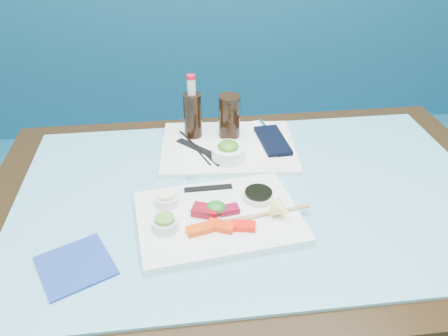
{
  "coord_description": "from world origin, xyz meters",
  "views": [
    {
      "loc": [
        -0.19,
        0.56,
        1.44
      ],
      "look_at": [
        -0.07,
        1.51,
        0.8
      ],
      "focal_mm": 35.0,
      "sensor_mm": 36.0,
      "label": 1
    }
  ],
  "objects": [
    {
      "name": "booth_bench",
      "position": [
        0.0,
        2.29,
        0.37
      ],
      "size": [
        3.0,
        0.56,
        1.17
      ],
      "color": "navy",
      "rests_on": "ground"
    },
    {
      "name": "dining_table",
      "position": [
        0.0,
        1.45,
        0.67
      ],
      "size": [
        1.4,
        0.9,
        0.75
      ],
      "color": "black",
      "rests_on": "ground"
    },
    {
      "name": "glass_top",
      "position": [
        0.0,
        1.45,
        0.75
      ],
      "size": [
        1.22,
        0.76,
        0.01
      ],
      "primitive_type": "cube",
      "color": "#63B1C6",
      "rests_on": "dining_table"
    },
    {
      "name": "sashimi_plate",
      "position": [
        -0.1,
        1.35,
        0.77
      ],
      "size": [
        0.41,
        0.31,
        0.02
      ],
      "primitive_type": "cube",
      "rotation": [
        0.0,
        0.0,
        0.12
      ],
      "color": "white",
      "rests_on": "glass_top"
    },
    {
      "name": "salmon_left",
      "position": [
        -0.15,
        1.29,
        0.78
      ],
      "size": [
        0.06,
        0.04,
        0.01
      ],
      "primitive_type": "cube",
      "rotation": [
        0.0,
        0.0,
        0.24
      ],
      "color": "#F04309",
      "rests_on": "sashimi_plate"
    },
    {
      "name": "salmon_mid",
      "position": [
        -0.1,
        1.3,
        0.78
      ],
      "size": [
        0.07,
        0.05,
        0.01
      ],
      "primitive_type": "cube",
      "rotation": [
        0.0,
        0.0,
        -0.4
      ],
      "color": "#FF350A",
      "rests_on": "sashimi_plate"
    },
    {
      "name": "salmon_right",
      "position": [
        -0.05,
        1.29,
        0.78
      ],
      "size": [
        0.06,
        0.04,
        0.01
      ],
      "primitive_type": "cube",
      "rotation": [
        0.0,
        0.0,
        -0.2
      ],
      "color": "#FF180A",
      "rests_on": "sashimi_plate"
    },
    {
      "name": "tuna_left",
      "position": [
        -0.13,
        1.35,
        0.79
      ],
      "size": [
        0.07,
        0.06,
        0.02
      ],
      "primitive_type": "cube",
      "rotation": [
        0.0,
        0.0,
        -0.35
      ],
      "color": "maroon",
      "rests_on": "sashimi_plate"
    },
    {
      "name": "tuna_right",
      "position": [
        -0.08,
        1.35,
        0.79
      ],
      "size": [
        0.05,
        0.04,
        0.02
      ],
      "primitive_type": "cube",
      "rotation": [
        0.0,
        0.0,
        0.16
      ],
      "color": "maroon",
      "rests_on": "sashimi_plate"
    },
    {
      "name": "seaweed_garnish",
      "position": [
        -0.11,
        1.36,
        0.79
      ],
      "size": [
        0.05,
        0.05,
        0.03
      ],
      "primitive_type": "ellipsoid",
      "rotation": [
        0.0,
        0.0,
        0.09
      ],
      "color": "#1D761B",
      "rests_on": "sashimi_plate"
    },
    {
      "name": "ramekin_wasabi",
      "position": [
        -0.23,
        1.31,
        0.79
      ],
      "size": [
        0.08,
        0.08,
        0.02
      ],
      "primitive_type": "cylinder",
      "rotation": [
        0.0,
        0.0,
        0.33
      ],
      "color": "silver",
      "rests_on": "sashimi_plate"
    },
    {
      "name": "wasabi_fill",
      "position": [
        -0.23,
        1.31,
        0.81
      ],
      "size": [
        0.06,
        0.06,
        0.01
      ],
      "primitive_type": "cylinder",
      "rotation": [
        0.0,
        0.0,
        0.29
      ],
      "color": "#619D32",
      "rests_on": "ramekin_wasabi"
    },
    {
      "name": "ramekin_ginger",
      "position": [
        -0.22,
        1.4,
        0.79
      ],
      "size": [
        0.06,
        0.06,
        0.02
      ],
      "primitive_type": "cylinder",
      "rotation": [
        0.0,
        0.0,
        -0.03
      ],
      "color": "silver",
      "rests_on": "sashimi_plate"
    },
    {
      "name": "ginger_fill",
      "position": [
        -0.22,
        1.4,
        0.81
      ],
      "size": [
        0.05,
        0.05,
        0.01
      ],
      "primitive_type": "cylinder",
      "rotation": [
        0.0,
        0.0,
        -0.19
      ],
      "color": "white",
      "rests_on": "ramekin_ginger"
    },
    {
      "name": "soy_dish",
      "position": [
        0.0,
        1.4,
        0.79
      ],
      "size": [
        0.09,
        0.09,
        0.02
      ],
      "primitive_type": "cylinder",
      "rotation": [
        0.0,
        0.0,
        -0.15
      ],
      "color": "white",
      "rests_on": "sashimi_plate"
    },
    {
      "name": "soy_fill",
      "position": [
        0.0,
        1.4,
        0.8
      ],
      "size": [
        0.09,
        0.09,
        0.01
      ],
      "primitive_type": "cylinder",
      "rotation": [
        0.0,
        0.0,
        -0.39
      ],
      "color": "black",
      "rests_on": "soy_dish"
    },
    {
      "name": "lemon_wedge",
      "position": [
        0.04,
        1.32,
        0.8
      ],
      "size": [
        0.06,
        0.06,
        0.05
      ],
      "primitive_type": "cone",
      "rotation": [
        1.57,
        0.0,
        0.76
      ],
      "color": "#FFEA78",
      "rests_on": "sashimi_plate"
    },
    {
      "name": "chopstick_sleeve",
      "position": [
        -0.12,
        1.45,
        0.78
      ],
      "size": [
        0.12,
        0.02,
        0.0
      ],
      "primitive_type": "cube",
      "rotation": [
        0.0,
        0.0,
        0.02
      ],
      "color": "black",
      "rests_on": "sashimi_plate"
    },
    {
      "name": "wooden_chopstick_a",
      "position": [
        0.01,
        1.33,
        0.78
      ],
      "size": [
        0.22,
        0.04,
        0.01
      ],
      "primitive_type": "cylinder",
      "rotation": [
        1.57,
        0.0,
        -1.43
      ],
      "color": "#A47D4D",
      "rests_on": "sashimi_plate"
    },
    {
      "name": "wooden_chopstick_b",
      "position": [
        0.02,
        1.33,
        0.78
      ],
      "size": [
        0.2,
        0.05,
        0.01
      ],
      "primitive_type": "cylinder",
      "rotation": [
        1.57,
        0.0,
        -1.36
      ],
      "color": "#9E814A",
      "rests_on": "sashimi_plate"
    },
    {
      "name": "serving_tray",
      "position": [
        -0.04,
        1.67,
        0.77
      ],
      "size": [
        0.42,
        0.33,
        0.01
      ],
      "primitive_type": "cube",
      "rotation": [
        0.0,
        0.0,
        -0.08
      ],
      "color": "white",
      "rests_on": "glass_top"
    },
    {
      "name": "paper_placemat",
      "position": [
        -0.04,
        1.67,
        0.77
      ],
      "size": [
        0.36,
        0.29,
        0.0
      ],
      "primitive_type": "cube",
      "rotation": [
        0.0,
        0.0,
        0.23
      ],
      "color": "white",
      "rests_on": "serving_tray"
    },
    {
      "name": "seaweed_bowl",
      "position": [
        -0.05,
        1.6,
        0.79
      ],
      "size": [
        0.1,
        0.1,
        0.04
      ],
      "primitive_type": "cylinder",
      "rotation": [
        0.0,
        0.0,
        -0.04
      ],
      "color": "white",
      "rests_on": "serving_tray"
    },
    {
      "name": "seaweed_salad",
      "position": [
        -0.05,
        1.6,
        0.81
      ],
      "size": [
        0.07,
        0.07,
        0.03
      ],
      "primitive_type": "ellipsoid",
      "rotation": [
        0.0,
        0.0,
        -0.25
      ],
      "color": "#3C851E",
      "rests_on": "seaweed_bowl"
    },
    {
      "name": "cola_glass",
      "position": [
        -0.03,
        1.73,
        0.84
      ],
      "size": [
        0.07,
        0.07,
        0.13
      ],
      "primitive_type": "cylinder",
      "rotation": [
        0.0,
        0.0,
        -0.0
      ],
      "color": "black",
      "rests_on": "serving_tray"
    },
    {
      "name": "navy_pouch",
      "position": [
        0.1,
        1.67,
        0.78
      ],
      "size": [
        0.09,
        0.18,
        0.01
      ],
      "primitive_type": "cube",
      "rotation": [
        0.0,
        0.0,
        0.07
      ],
      "color": "black",
      "rests_on": "serving_tray"
    },
    {
      "name": "fork",
      "position": [
        0.09,
        1.78,
        0.78
      ],
      "size": [
        0.02,
        0.08,
        0.01
      ],
      "primitive_type": "cylinder",
      "rotation": [
        1.57,
        0.0,
        0.16
      ],
      "color": "silver",
      "rests_on": "serving_tray"
    },
    {
      "name": "black_chopstick_a",
      "position": [
        -0.14,
        1.66,
        0.78
      ],
      "size": [
        0.08,
        0.2,
        0.01
      ],
      "primitive_type": "cylinder",
      "rotation": [
        1.57,
        0.0,
        0.35
      ],
      "color": "black",
      "rests_on": "serving_tray"
    },
    {
      "name": "black_chopstick_b",
      "position": [
        -0.13,
        1.66,
        0.78
      ],
      "size": [
        0.1,
        0.21,
        0.01
      ],
      "primitive_type": "cylinder",
      "rotation": [
        1.57,
        0.0,
        0.44
      ],
      "color": "black",
      "rests_on": "serving_tray"
    },
    {
      "name": "tray_sleeve",
      "position": [
        -0.13,
        1.66,
        0.77
      ],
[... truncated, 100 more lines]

